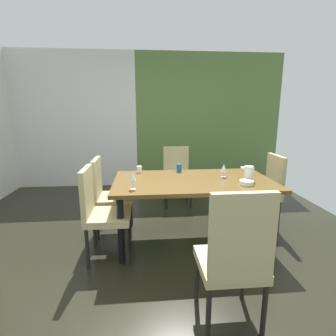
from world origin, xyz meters
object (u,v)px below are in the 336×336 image
serving_bowl_near_window (245,169)px  chair_head_near (234,256)px  chair_left_far (108,192)px  wine_glass_west (224,168)px  chair_head_far (177,172)px  serving_bowl_near_shelf (246,183)px  dining_table (193,186)px  chair_left_near (100,209)px  cup_right (179,168)px  pitcher_corner (249,173)px  wine_glass_left (133,177)px  chair_right_far (265,188)px  cup_south (139,169)px

serving_bowl_near_window → chair_head_near: bearing=-113.1°
chair_head_near → chair_left_far: bearing=123.6°
chair_head_near → wine_glass_west: size_ratio=6.68×
chair_left_far → serving_bowl_near_window: (1.78, 0.13, 0.23)m
wine_glass_west → serving_bowl_near_window: bearing=39.8°
chair_head_far → chair_head_near: (0.07, -2.59, 0.04)m
wine_glass_west → serving_bowl_near_shelf: bearing=-67.0°
dining_table → serving_bowl_near_shelf: size_ratio=12.13×
chair_left_near → serving_bowl_near_window: chair_left_near is taller
serving_bowl_near_window → cup_right: size_ratio=1.27×
dining_table → wine_glass_west: wine_glass_west is taller
chair_head_far → chair_left_far: 1.41m
chair_head_far → chair_head_near: bearing=91.5°
chair_left_near → cup_right: size_ratio=9.68×
wine_glass_west → chair_head_far: bearing=108.4°
chair_head_near → serving_bowl_near_window: (0.73, 1.71, 0.20)m
chair_head_near → pitcher_corner: chair_head_near is taller
chair_left_near → cup_right: 1.16m
chair_left_near → serving_bowl_near_shelf: bearing=90.7°
chair_left_near → wine_glass_left: size_ratio=5.35×
chair_right_far → serving_bowl_near_shelf: 0.76m
dining_table → chair_head_near: bearing=-88.1°
chair_head_near → chair_left_far: size_ratio=1.10×
chair_head_far → pitcher_corner: size_ratio=5.45×
chair_left_far → wine_glass_left: 0.77m
chair_right_far → wine_glass_west: chair_right_far is taller
chair_right_far → wine_glass_west: size_ratio=6.13×
chair_head_near → pitcher_corner: (0.56, 1.19, 0.27)m
chair_head_far → chair_head_near: chair_head_near is taller
chair_left_near → chair_head_near: (1.05, -1.02, 0.03)m
chair_left_far → wine_glass_left: size_ratio=5.29×
chair_right_far → wine_glass_west: (-0.63, -0.20, 0.32)m
chair_head_far → serving_bowl_near_window: size_ratio=7.33×
chair_left_near → cup_right: (0.90, 0.68, 0.26)m
chair_left_near → dining_table: bearing=105.6°
cup_right → dining_table: bearing=-75.2°
serving_bowl_near_shelf → cup_south: 1.31m
chair_left_far → serving_bowl_near_window: 1.80m
dining_table → chair_left_near: 1.05m
chair_right_far → cup_south: 1.64m
chair_head_near → chair_left_far: chair_head_near is taller
chair_right_far → wine_glass_left: bearing=109.5°
dining_table → chair_right_far: bearing=15.6°
wine_glass_left → wine_glass_west: size_ratio=1.15×
cup_right → pitcher_corner: size_ratio=0.58×
wine_glass_left → pitcher_corner: size_ratio=1.06×
chair_left_near → serving_bowl_near_shelf: (1.53, 0.02, 0.23)m
cup_south → pitcher_corner: pitcher_corner is taller
chair_left_far → cup_south: size_ratio=11.08×
dining_table → chair_head_near: (0.04, -1.30, -0.10)m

